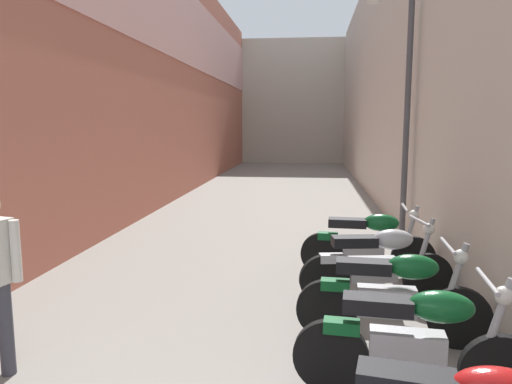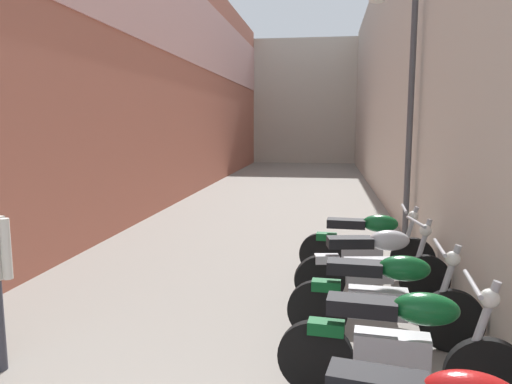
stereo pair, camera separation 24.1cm
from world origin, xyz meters
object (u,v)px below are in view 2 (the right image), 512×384
object	(u,v)px
street_lamp	(405,101)
motorcycle_third	(400,342)
motorcycle_fifth	(374,264)
motorcycle_fourth	(384,295)
motorcycle_sixth	(367,243)

from	to	relation	value
street_lamp	motorcycle_third	bearing A→B (deg)	-98.16
motorcycle_fifth	motorcycle_third	bearing A→B (deg)	-90.00
motorcycle_third	street_lamp	xyz separation A→B (m)	(0.69, 4.83, 2.01)
motorcycle_fourth	street_lamp	xyz separation A→B (m)	(0.69, 3.83, 2.01)
motorcycle_sixth	street_lamp	world-z (taller)	street_lamp
motorcycle_fifth	motorcycle_sixth	bearing A→B (deg)	89.99
motorcycle_fifth	street_lamp	world-z (taller)	street_lamp
motorcycle_fifth	street_lamp	bearing A→B (deg)	75.92
motorcycle_fourth	motorcycle_sixth	world-z (taller)	same
motorcycle_sixth	motorcycle_third	bearing A→B (deg)	-90.00
motorcycle_third	motorcycle_sixth	xyz separation A→B (m)	(0.00, 3.08, 0.00)
motorcycle_sixth	street_lamp	size ratio (longest dim) A/B	0.44
motorcycle_fifth	motorcycle_sixth	distance (m)	1.01
motorcycle_third	motorcycle_sixth	size ratio (longest dim) A/B	1.00
motorcycle_sixth	street_lamp	bearing A→B (deg)	68.46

